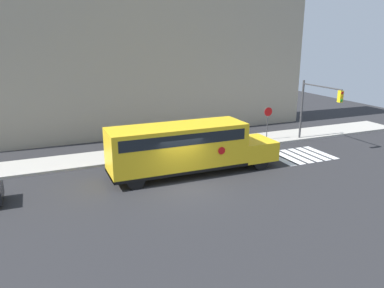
# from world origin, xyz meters

# --- Properties ---
(ground_plane) EXTENTS (60.00, 60.00, 0.00)m
(ground_plane) POSITION_xyz_m (0.00, 0.00, 0.00)
(ground_plane) COLOR #28282B
(sidewalk_strip) EXTENTS (44.00, 3.00, 0.15)m
(sidewalk_strip) POSITION_xyz_m (0.00, 6.50, 0.07)
(sidewalk_strip) COLOR #B2ADA3
(sidewalk_strip) RESTS_ON ground
(building_backdrop) EXTENTS (32.00, 4.00, 13.62)m
(building_backdrop) POSITION_xyz_m (0.00, 13.00, 6.81)
(building_backdrop) COLOR #9E937F
(building_backdrop) RESTS_ON ground
(crosswalk_stripes) EXTENTS (4.00, 3.20, 0.01)m
(crosswalk_stripes) POSITION_xyz_m (9.39, 2.00, 0.00)
(crosswalk_stripes) COLOR white
(crosswalk_stripes) RESTS_ON ground
(school_bus) EXTENTS (10.31, 2.57, 3.01)m
(school_bus) POSITION_xyz_m (0.70, 1.75, 1.72)
(school_bus) COLOR yellow
(school_bus) RESTS_ON ground
(stop_sign) EXTENTS (0.68, 0.10, 2.72)m
(stop_sign) POSITION_xyz_m (9.25, 5.95, 1.79)
(stop_sign) COLOR #38383A
(stop_sign) RESTS_ON ground
(traffic_light) EXTENTS (0.28, 4.11, 4.70)m
(traffic_light) POSITION_xyz_m (12.03, 4.01, 3.20)
(traffic_light) COLOR #38383A
(traffic_light) RESTS_ON ground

